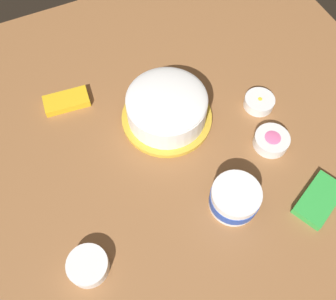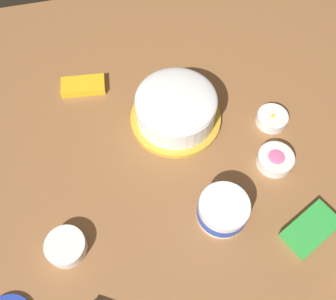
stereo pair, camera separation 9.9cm
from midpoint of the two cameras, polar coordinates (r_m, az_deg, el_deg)
ground_plane at (r=0.99m, az=-2.75°, el=-4.60°), size 1.54×1.54×0.00m
frosted_cake at (r=1.04m, az=-2.91°, el=6.19°), size 0.26×0.26×0.11m
frosting_tub at (r=0.94m, az=7.20°, el=-7.58°), size 0.13×0.13×0.07m
sprinkle_bowl_pink at (r=1.05m, az=12.96°, el=1.22°), size 0.10×0.10×0.04m
sprinkle_bowl_orange at (r=0.93m, az=-15.26°, el=-16.97°), size 0.10×0.10×0.04m
sprinkle_bowl_yellow at (r=1.12m, az=11.30°, el=7.02°), size 0.09×0.09×0.03m
candy_box_lower at (r=1.02m, az=19.52°, el=-7.42°), size 0.16×0.13×0.02m
candy_box_upper at (r=1.16m, az=-17.63°, el=6.93°), size 0.14×0.08×0.02m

